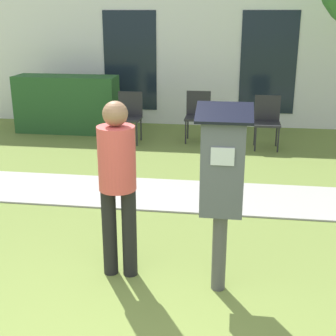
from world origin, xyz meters
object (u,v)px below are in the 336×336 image
at_px(outdoor_chair_left, 129,113).
at_px(outdoor_chair_right, 267,118).
at_px(outdoor_chair_middle, 198,112).
at_px(person_standing, 117,177).
at_px(parking_meter, 222,177).

height_order(outdoor_chair_left, outdoor_chair_right, same).
xyz_separation_m(outdoor_chair_left, outdoor_chair_middle, (1.22, 0.24, 0.00)).
bearing_deg(person_standing, outdoor_chair_middle, 83.95).
bearing_deg(person_standing, outdoor_chair_right, 68.70).
distance_m(parking_meter, outdoor_chair_left, 4.99).
relative_size(parking_meter, outdoor_chair_middle, 1.77).
bearing_deg(parking_meter, outdoor_chair_left, 111.33).
bearing_deg(outdoor_chair_right, outdoor_chair_left, -173.08).
height_order(parking_meter, outdoor_chair_middle, parking_meter).
xyz_separation_m(parking_meter, outdoor_chair_left, (-1.81, 4.63, -0.49)).
bearing_deg(outdoor_chair_right, parking_meter, -89.79).
bearing_deg(parking_meter, outdoor_chair_middle, 96.83).
distance_m(person_standing, outdoor_chair_left, 4.62).
height_order(parking_meter, outdoor_chair_left, parking_meter).
height_order(person_standing, outdoor_chair_right, person_standing).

